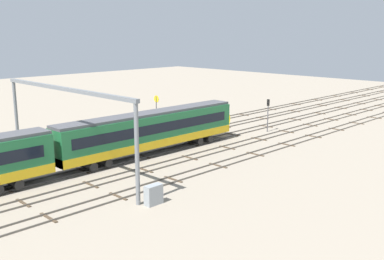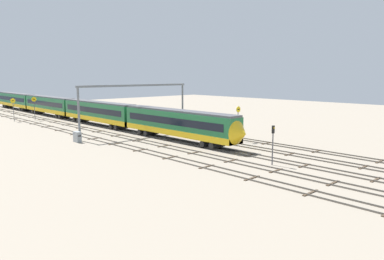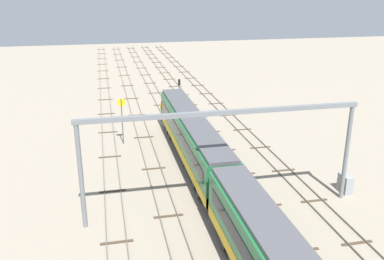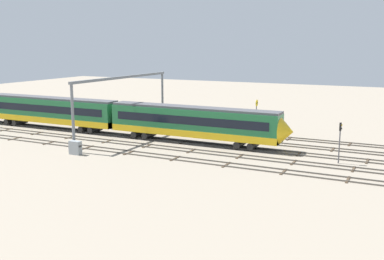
# 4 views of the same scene
# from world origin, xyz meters

# --- Properties ---
(ground_plane) EXTENTS (195.48, 195.48, 0.00)m
(ground_plane) POSITION_xyz_m (0.00, 0.00, 0.00)
(ground_plane) COLOR gray
(track_near_foreground) EXTENTS (179.48, 2.40, 0.16)m
(track_near_foreground) POSITION_xyz_m (-0.00, -8.51, 0.07)
(track_near_foreground) COLOR #59544C
(track_near_foreground) RESTS_ON ground
(track_second_near) EXTENTS (179.48, 2.40, 0.16)m
(track_second_near) POSITION_xyz_m (-0.00, -4.25, 0.07)
(track_second_near) COLOR #59544C
(track_second_near) RESTS_ON ground
(track_with_train) EXTENTS (179.48, 2.40, 0.16)m
(track_with_train) POSITION_xyz_m (-0.00, 0.00, 0.07)
(track_with_train) COLOR #59544C
(track_with_train) RESTS_ON ground
(track_second_far) EXTENTS (179.48, 2.40, 0.16)m
(track_second_far) POSITION_xyz_m (0.00, 4.25, 0.07)
(track_second_far) COLOR #59544C
(track_second_far) RESTS_ON ground
(track_far_background) EXTENTS (179.48, 2.40, 0.16)m
(track_far_background) POSITION_xyz_m (0.00, 8.51, 0.07)
(track_far_background) COLOR #59544C
(track_far_background) RESTS_ON ground
(overhead_gantry) EXTENTS (0.40, 22.47, 8.70)m
(overhead_gantry) POSITION_xyz_m (-9.50, -0.17, 6.75)
(overhead_gantry) COLOR slate
(overhead_gantry) RESTS_ON ground
(speed_sign_mid_trackside) EXTENTS (0.14, 0.95, 5.50)m
(speed_sign_mid_trackside) POSITION_xyz_m (7.91, 6.81, 3.58)
(speed_sign_mid_trackside) COLOR #4C4C51
(speed_sign_mid_trackside) RESTS_ON ground
(signal_light_trackside_departure) EXTENTS (0.31, 0.32, 4.61)m
(signal_light_trackside_departure) POSITION_xyz_m (20.59, -2.30, 3.02)
(signal_light_trackside_departure) COLOR #4C4C51
(signal_light_trackside_departure) RESTS_ON ground
(relay_cabinet) EXTENTS (1.52, 0.72, 1.65)m
(relay_cabinet) POSITION_xyz_m (-8.60, -11.98, 0.83)
(relay_cabinet) COLOR gray
(relay_cabinet) RESTS_ON ground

